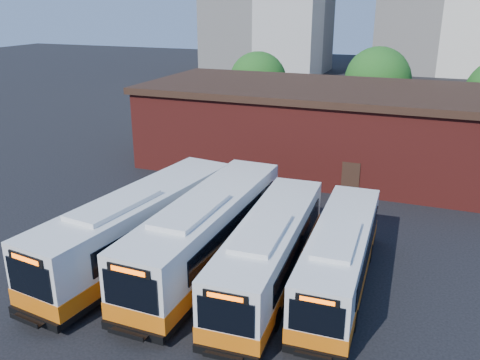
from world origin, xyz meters
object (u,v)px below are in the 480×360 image
at_px(bus_mideast, 270,254).
at_px(bus_east, 340,259).
at_px(bus_west, 139,229).
at_px(transit_worker, 247,329).
at_px(bus_midwest, 207,235).

relative_size(bus_mideast, bus_east, 1.07).
height_order(bus_west, transit_worker, bus_west).
xyz_separation_m(bus_west, transit_worker, (7.59, -4.79, -0.72)).
distance_m(bus_west, bus_midwest, 3.51).
xyz_separation_m(bus_west, bus_mideast, (6.85, 0.21, -0.18)).
relative_size(bus_east, transit_worker, 5.89).
bearing_deg(transit_worker, bus_east, 1.67).
relative_size(bus_midwest, transit_worker, 6.95).
bearing_deg(bus_west, bus_east, 13.56).
xyz_separation_m(bus_midwest, transit_worker, (4.16, -5.51, -0.71)).
distance_m(bus_midwest, bus_east, 6.50).
bearing_deg(bus_east, transit_worker, -113.82).
bearing_deg(bus_west, bus_midwest, 19.35).
height_order(bus_west, bus_east, bus_west).
bearing_deg(bus_west, transit_worker, -24.70).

